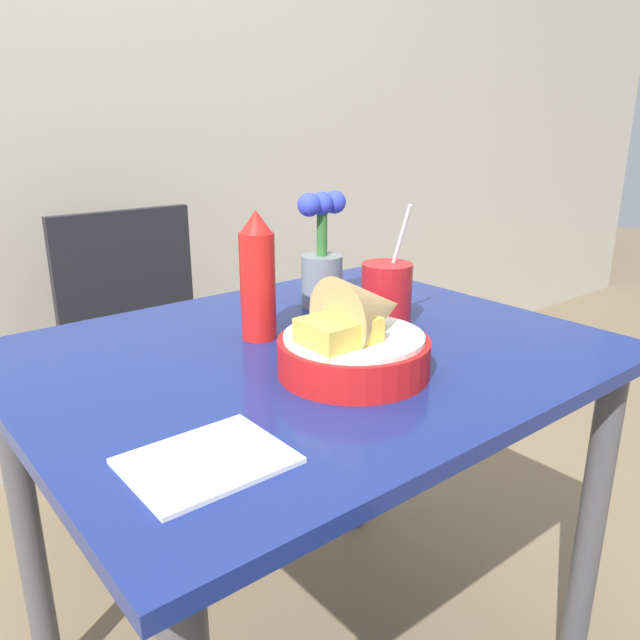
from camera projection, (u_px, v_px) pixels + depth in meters
name	position (u px, v px, depth m)	size (l,w,h in m)	color
wall_window	(47.00, 41.00, 1.76)	(7.00, 0.06, 2.60)	#B7B2A3
dining_table	(310.00, 409.00, 1.09)	(0.95, 0.77, 0.72)	navy
chair_far_window	(144.00, 338.00, 1.75)	(0.40, 0.40, 0.85)	black
food_basket	(358.00, 338.00, 0.93)	(0.23, 0.23, 0.16)	red
ketchup_bottle	(258.00, 278.00, 1.06)	(0.06, 0.06, 0.22)	red
drink_cup	(388.00, 298.00, 1.14)	(0.09, 0.09, 0.23)	red
flower_vase	(322.00, 259.00, 1.25)	(0.11, 0.08, 0.23)	gray
napkin	(207.00, 461.00, 0.70)	(0.18, 0.14, 0.01)	white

